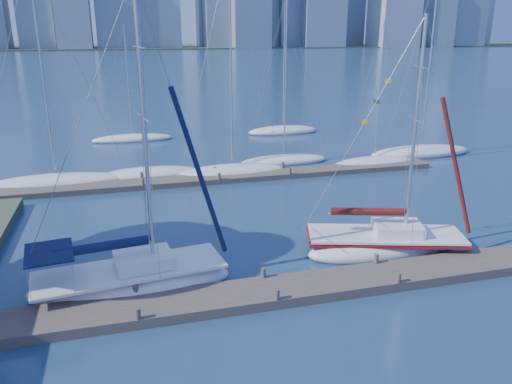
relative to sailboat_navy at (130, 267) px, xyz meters
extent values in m
plane|color=navy|center=(5.14, -2.00, -0.97)|extent=(700.00, 700.00, 0.00)
cube|color=#463D33|center=(5.14, -2.00, -0.77)|extent=(26.00, 2.00, 0.40)
cube|color=#463D33|center=(7.14, 14.00, -0.79)|extent=(30.00, 1.80, 0.36)
cube|color=#38472D|center=(5.14, 318.00, -0.97)|extent=(800.00, 100.00, 1.50)
ellipsoid|color=silver|center=(0.00, 0.00, -0.74)|extent=(8.16, 3.59, 1.38)
cube|color=silver|center=(0.00, 0.00, -0.10)|extent=(7.56, 3.31, 0.11)
cube|color=silver|center=(0.55, 0.07, 0.23)|extent=(2.41, 1.95, 0.51)
cylinder|color=silver|center=(0.91, 0.12, 5.31)|extent=(0.17, 0.17, 10.72)
cylinder|color=silver|center=(-0.94, -0.12, 0.96)|extent=(3.72, 0.58, 0.09)
cylinder|color=black|center=(-0.94, -0.12, 1.06)|extent=(3.46, 0.81, 0.37)
cube|color=black|center=(-2.82, -0.37, 1.15)|extent=(1.93, 2.39, 0.07)
ellipsoid|color=silver|center=(11.53, 0.68, -0.75)|extent=(8.00, 4.58, 1.33)
cube|color=silver|center=(11.53, 0.68, -0.13)|extent=(7.40, 4.23, 0.11)
cube|color=silver|center=(12.04, 0.53, 0.18)|extent=(2.51, 2.17, 0.49)
cylinder|color=silver|center=(12.39, 0.42, 4.72)|extent=(0.16, 0.16, 9.61)
cylinder|color=silver|center=(10.66, 0.94, 0.89)|extent=(3.47, 1.12, 0.09)
cylinder|color=#48150F|center=(10.66, 0.94, 0.98)|extent=(3.27, 1.30, 0.36)
cube|color=maroon|center=(11.53, 0.68, -0.28)|extent=(7.59, 4.37, 0.09)
ellipsoid|color=silver|center=(-4.37, 15.66, -0.76)|extent=(9.37, 4.02, 1.20)
cylinder|color=silver|center=(-4.37, 15.66, 6.56)|extent=(0.13, 0.13, 12.90)
ellipsoid|color=silver|center=(1.70, 16.07, -0.77)|extent=(7.52, 4.46, 1.13)
cylinder|color=silver|center=(1.70, 16.07, 5.19)|extent=(0.12, 0.12, 10.29)
ellipsoid|color=silver|center=(7.49, 15.14, -0.76)|extent=(8.10, 4.05, 1.17)
cylinder|color=silver|center=(7.49, 15.14, 6.94)|extent=(0.13, 0.13, 13.69)
ellipsoid|color=silver|center=(12.11, 17.42, -0.80)|extent=(6.99, 2.09, 0.98)
cylinder|color=silver|center=(12.11, 17.42, 5.64)|extent=(0.11, 0.11, 11.44)
ellipsoid|color=silver|center=(18.57, 14.95, -0.79)|extent=(6.89, 3.91, 1.02)
cylinder|color=silver|center=(18.57, 14.95, 4.80)|extent=(0.11, 0.11, 9.68)
ellipsoid|color=silver|center=(23.83, 16.91, -0.75)|extent=(9.29, 5.30, 1.25)
cylinder|color=silver|center=(23.83, 16.91, 7.05)|extent=(0.14, 0.14, 13.76)
ellipsoid|color=silver|center=(0.98, 29.08, -0.80)|extent=(7.49, 4.80, 0.95)
cylinder|color=silver|center=(0.98, 29.08, 4.64)|extent=(0.10, 0.10, 9.51)
ellipsoid|color=silver|center=(15.73, 28.81, -0.77)|extent=(7.48, 4.66, 1.14)
cylinder|color=silver|center=(15.73, 28.81, 5.76)|extent=(0.12, 0.12, 11.40)
cube|color=#94A0B1|center=(-42.41, 307.43, 19.88)|extent=(14.43, 17.61, 41.70)
cube|color=gray|center=(-20.80, 282.93, 18.57)|extent=(17.91, 19.81, 39.08)
cube|color=slate|center=(0.92, 284.68, 19.43)|extent=(20.47, 16.86, 40.80)
cube|color=#94A0B1|center=(96.56, 292.72, 22.99)|extent=(13.59, 17.11, 47.93)
cube|color=gray|center=(120.91, 277.61, 25.93)|extent=(25.37, 18.80, 53.82)
cube|color=slate|center=(152.19, 307.52, 25.49)|extent=(16.78, 17.52, 52.93)
cube|color=#94A0B1|center=(169.23, 276.94, 21.75)|extent=(25.18, 23.94, 45.44)
cube|color=gray|center=(199.64, 277.06, 17.73)|extent=(14.57, 21.38, 37.41)
camera|label=1|loc=(0.15, -18.40, 8.85)|focal=35.00mm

